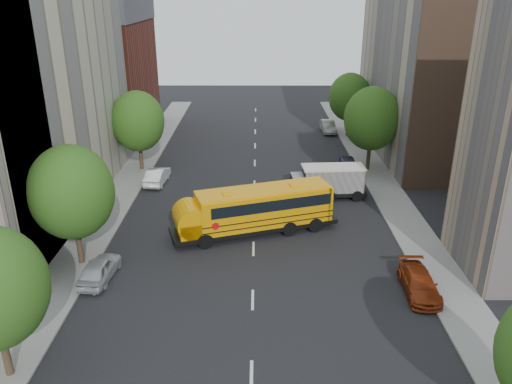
{
  "coord_description": "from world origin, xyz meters",
  "views": [
    {
      "loc": [
        0.26,
        -31.88,
        16.35
      ],
      "look_at": [
        0.16,
        2.0,
        2.54
      ],
      "focal_mm": 35.0,
      "sensor_mm": 36.0,
      "label": 1
    }
  ],
  "objects_px": {
    "street_tree_5": "(350,97)",
    "parked_car_5": "(328,126)",
    "parked_car_3": "(419,283)",
    "parked_car_0": "(99,269)",
    "street_tree_4": "(372,119)",
    "school_bus": "(253,209)",
    "safari_truck": "(328,181)",
    "parked_car_4": "(348,167)",
    "street_tree_2": "(138,121)",
    "parked_car_1": "(157,176)",
    "street_tree_1": "(71,192)"
  },
  "relations": [
    {
      "from": "school_bus",
      "to": "parked_car_5",
      "type": "relative_size",
      "value": 2.83
    },
    {
      "from": "safari_truck",
      "to": "parked_car_3",
      "type": "bearing_deg",
      "value": -80.24
    },
    {
      "from": "parked_car_3",
      "to": "street_tree_5",
      "type": "bearing_deg",
      "value": 89.12
    },
    {
      "from": "safari_truck",
      "to": "parked_car_5",
      "type": "bearing_deg",
      "value": 78.53
    },
    {
      "from": "street_tree_1",
      "to": "parked_car_3",
      "type": "bearing_deg",
      "value": -8.96
    },
    {
      "from": "street_tree_4",
      "to": "safari_truck",
      "type": "relative_size",
      "value": 1.24
    },
    {
      "from": "school_bus",
      "to": "parked_car_3",
      "type": "height_order",
      "value": "school_bus"
    },
    {
      "from": "parked_car_3",
      "to": "parked_car_0",
      "type": "bearing_deg",
      "value": 177.23
    },
    {
      "from": "street_tree_2",
      "to": "parked_car_5",
      "type": "height_order",
      "value": "street_tree_2"
    },
    {
      "from": "safari_truck",
      "to": "parked_car_0",
      "type": "bearing_deg",
      "value": -143.88
    },
    {
      "from": "street_tree_1",
      "to": "parked_car_1",
      "type": "distance_m",
      "value": 15.11
    },
    {
      "from": "parked_car_0",
      "to": "street_tree_1",
      "type": "bearing_deg",
      "value": -42.06
    },
    {
      "from": "street_tree_4",
      "to": "school_bus",
      "type": "distance_m",
      "value": 17.77
    },
    {
      "from": "parked_car_0",
      "to": "street_tree_4",
      "type": "bearing_deg",
      "value": -131.05
    },
    {
      "from": "street_tree_5",
      "to": "street_tree_1",
      "type": "bearing_deg",
      "value": -126.25
    },
    {
      "from": "parked_car_5",
      "to": "street_tree_5",
      "type": "bearing_deg",
      "value": -44.39
    },
    {
      "from": "street_tree_1",
      "to": "school_bus",
      "type": "xyz_separation_m",
      "value": [
        10.96,
        4.45,
        -3.06
      ]
    },
    {
      "from": "street_tree_2",
      "to": "safari_truck",
      "type": "distance_m",
      "value": 18.8
    },
    {
      "from": "street_tree_5",
      "to": "parked_car_3",
      "type": "distance_m",
      "value": 33.52
    },
    {
      "from": "parked_car_1",
      "to": "parked_car_5",
      "type": "distance_m",
      "value": 24.97
    },
    {
      "from": "street_tree_4",
      "to": "parked_car_0",
      "type": "xyz_separation_m",
      "value": [
        -20.28,
        -19.83,
        -4.38
      ]
    },
    {
      "from": "street_tree_4",
      "to": "parked_car_1",
      "type": "distance_m",
      "value": 20.6
    },
    {
      "from": "street_tree_5",
      "to": "safari_truck",
      "type": "distance_m",
      "value": 19.8
    },
    {
      "from": "street_tree_1",
      "to": "parked_car_0",
      "type": "relative_size",
      "value": 1.93
    },
    {
      "from": "street_tree_1",
      "to": "street_tree_2",
      "type": "bearing_deg",
      "value": 90.0
    },
    {
      "from": "parked_car_1",
      "to": "parked_car_3",
      "type": "height_order",
      "value": "parked_car_1"
    },
    {
      "from": "parked_car_4",
      "to": "parked_car_5",
      "type": "distance_m",
      "value": 15.28
    },
    {
      "from": "parked_car_1",
      "to": "parked_car_5",
      "type": "xyz_separation_m",
      "value": [
        17.75,
        17.57,
        0.0
      ]
    },
    {
      "from": "street_tree_5",
      "to": "school_bus",
      "type": "xyz_separation_m",
      "value": [
        -11.04,
        -25.55,
        -2.82
      ]
    },
    {
      "from": "street_tree_2",
      "to": "parked_car_1",
      "type": "xyz_separation_m",
      "value": [
        2.2,
        -3.66,
        -4.12
      ]
    },
    {
      "from": "street_tree_5",
      "to": "parked_car_5",
      "type": "xyz_separation_m",
      "value": [
        -2.05,
        1.9,
        -3.99
      ]
    },
    {
      "from": "street_tree_2",
      "to": "parked_car_3",
      "type": "height_order",
      "value": "street_tree_2"
    },
    {
      "from": "parked_car_0",
      "to": "school_bus",
      "type": "bearing_deg",
      "value": -141.22
    },
    {
      "from": "parked_car_3",
      "to": "parked_car_5",
      "type": "xyz_separation_m",
      "value": [
        -0.65,
        35.15,
        0.07
      ]
    },
    {
      "from": "street_tree_2",
      "to": "parked_car_0",
      "type": "height_order",
      "value": "street_tree_2"
    },
    {
      "from": "street_tree_2",
      "to": "parked_car_4",
      "type": "height_order",
      "value": "street_tree_2"
    },
    {
      "from": "street_tree_2",
      "to": "parked_car_3",
      "type": "bearing_deg",
      "value": -45.89
    },
    {
      "from": "street_tree_1",
      "to": "street_tree_2",
      "type": "relative_size",
      "value": 1.03
    },
    {
      "from": "school_bus",
      "to": "safari_truck",
      "type": "bearing_deg",
      "value": 28.6
    },
    {
      "from": "parked_car_3",
      "to": "parked_car_4",
      "type": "relative_size",
      "value": 0.94
    },
    {
      "from": "parked_car_0",
      "to": "parked_car_4",
      "type": "relative_size",
      "value": 0.87
    },
    {
      "from": "parked_car_0",
      "to": "parked_car_5",
      "type": "bearing_deg",
      "value": -113.79
    },
    {
      "from": "parked_car_0",
      "to": "parked_car_4",
      "type": "distance_m",
      "value": 25.83
    },
    {
      "from": "school_bus",
      "to": "street_tree_4",
      "type": "bearing_deg",
      "value": 32.44
    },
    {
      "from": "street_tree_1",
      "to": "safari_truck",
      "type": "xyz_separation_m",
      "value": [
        17.14,
        11.08,
        -3.5
      ]
    },
    {
      "from": "street_tree_4",
      "to": "parked_car_0",
      "type": "bearing_deg",
      "value": -135.64
    },
    {
      "from": "parked_car_1",
      "to": "parked_car_4",
      "type": "bearing_deg",
      "value": -168.85
    },
    {
      "from": "parked_car_4",
      "to": "parked_car_1",
      "type": "bearing_deg",
      "value": -169.3
    },
    {
      "from": "street_tree_5",
      "to": "street_tree_2",
      "type": "bearing_deg",
      "value": -151.39
    },
    {
      "from": "street_tree_2",
      "to": "parked_car_3",
      "type": "distance_m",
      "value": 29.89
    }
  ]
}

